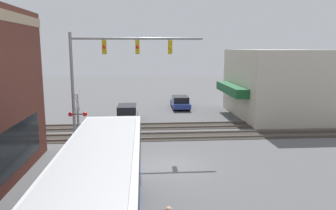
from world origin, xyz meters
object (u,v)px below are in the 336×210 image
Objects in this scene: parked_car_blue at (180,103)px; crossing_signal at (78,114)px; city_bus at (97,202)px; parked_car_grey at (127,113)px; pedestrian_at_crossing at (100,137)px.

crossing_signal is at bearing 149.66° from parked_car_blue.
city_bus is 11.60m from crossing_signal.
parked_car_blue is (5.78, -5.40, -0.05)m from parked_car_grey.
parked_car_grey is 2.69× the size of pedestrian_at_crossing.
city_bus is 2.89× the size of parked_car_blue.
city_bus is 7.11× the size of pedestrian_at_crossing.
parked_car_grey is 1.09× the size of parked_car_blue.
city_bus is 2.65× the size of parked_car_grey.
parked_car_blue is (25.12, -5.40, -1.19)m from city_bus.
city_bus reaches higher than parked_car_blue.
crossing_signal is 2.19× the size of pedestrian_at_crossing.
parked_car_grey is (8.07, -2.70, -1.61)m from crossing_signal.
crossing_signal is (11.28, 2.70, 0.47)m from city_bus.
city_bus is 3.25× the size of crossing_signal.
parked_car_grey is at bearing -0.00° from city_bus.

